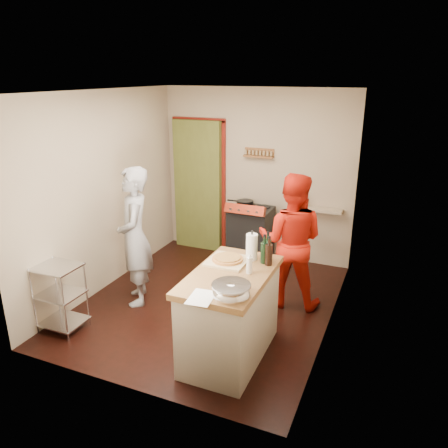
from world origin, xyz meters
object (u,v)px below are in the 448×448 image
(stove, at_px, (251,234))
(wire_shelving, at_px, (60,295))
(person_stripe, at_px, (135,237))
(island, at_px, (230,313))
(person_red, at_px, (291,241))

(stove, relative_size, wire_shelving, 1.26)
(stove, bearing_deg, person_stripe, -118.03)
(wire_shelving, bearing_deg, island, 8.76)
(person_red, bearing_deg, island, 72.50)
(person_red, bearing_deg, person_stripe, 15.14)
(stove, distance_m, person_red, 1.40)
(island, relative_size, person_stripe, 0.76)
(island, relative_size, person_red, 0.79)
(stove, bearing_deg, person_red, -49.29)
(island, xyz_separation_m, person_stripe, (-1.53, 0.61, 0.38))
(island, distance_m, person_red, 1.38)
(wire_shelving, xyz_separation_m, person_red, (2.21, 1.60, 0.41))
(island, bearing_deg, person_stripe, 158.24)
(wire_shelving, distance_m, person_red, 2.76)
(stove, distance_m, wire_shelving, 2.94)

